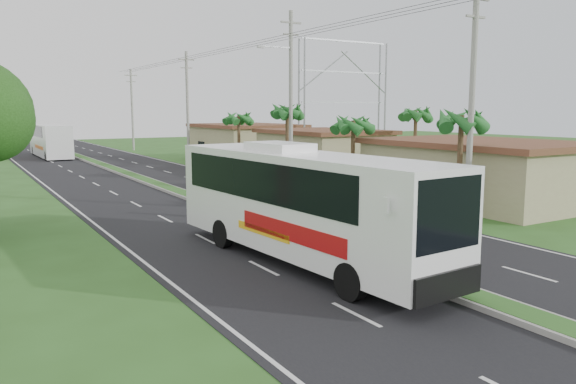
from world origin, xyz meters
TOP-DOWN VIEW (x-y plane):
  - ground at (0.00, 0.00)m, footprint 180.00×180.00m
  - road_asphalt at (0.00, 20.00)m, footprint 14.00×160.00m
  - median_strip at (0.00, 20.00)m, footprint 1.20×160.00m
  - lane_edge_left at (-6.70, 20.00)m, footprint 0.12×160.00m
  - lane_edge_right at (6.70, 20.00)m, footprint 0.12×160.00m
  - shop_near at (14.00, 6.00)m, footprint 8.60×12.60m
  - shop_mid at (14.00, 22.00)m, footprint 7.60×10.60m
  - shop_far at (14.00, 36.00)m, footprint 8.60×11.60m
  - palm_verge_a at (9.00, 3.00)m, footprint 2.40×2.40m
  - palm_verge_b at (9.40, 12.00)m, footprint 2.40×2.40m
  - palm_verge_c at (8.80, 19.00)m, footprint 2.40×2.40m
  - palm_verge_d at (9.30, 28.00)m, footprint 2.40×2.40m
  - palm_behind_shop at (17.50, 15.00)m, footprint 2.40×2.40m
  - utility_pole_a at (8.50, 2.00)m, footprint 1.60×0.28m
  - utility_pole_b at (8.47, 18.00)m, footprint 3.20×0.28m
  - utility_pole_c at (8.50, 38.00)m, footprint 1.60×0.28m
  - utility_pole_d at (8.50, 58.00)m, footprint 1.60×0.28m
  - billboard_lattice at (22.00, 30.00)m, footprint 10.18×1.18m
  - coach_bus_main at (-2.04, 0.10)m, footprint 3.49×12.84m
  - coach_bus_far at (-2.59, 51.74)m, footprint 2.82×12.42m
  - motorcyclist at (-0.28, 7.86)m, footprint 2.00×0.94m

SIDE VIEW (x-z plane):
  - ground at x=0.00m, z-range 0.00..0.00m
  - lane_edge_left at x=-6.70m, z-range 0.00..0.00m
  - lane_edge_right at x=6.70m, z-range 0.00..0.00m
  - road_asphalt at x=0.00m, z-range 0.00..0.02m
  - median_strip at x=0.00m, z-range 0.01..0.20m
  - motorcyclist at x=-0.28m, z-range -0.33..1.95m
  - shop_near at x=14.00m, z-range 0.02..3.54m
  - shop_mid at x=14.00m, z-range 0.02..3.69m
  - shop_far at x=14.00m, z-range 0.02..3.84m
  - coach_bus_far at x=-2.59m, z-range 0.24..3.85m
  - coach_bus_main at x=-2.04m, z-range 0.20..4.31m
  - palm_verge_b at x=9.40m, z-range 1.83..6.88m
  - palm_verge_d at x=9.30m, z-range 1.92..7.17m
  - palm_verge_a at x=9.00m, z-range 2.02..7.47m
  - palm_behind_shop at x=17.50m, z-range 2.11..7.76m
  - palm_verge_c at x=8.80m, z-range 2.20..8.05m
  - utility_pole_d at x=8.50m, z-range 0.17..10.67m
  - utility_pole_a at x=8.50m, z-range 0.17..11.17m
  - utility_pole_c at x=8.50m, z-range 0.17..11.17m
  - utility_pole_b at x=8.47m, z-range 0.26..12.26m
  - billboard_lattice at x=22.00m, z-range 0.79..12.86m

